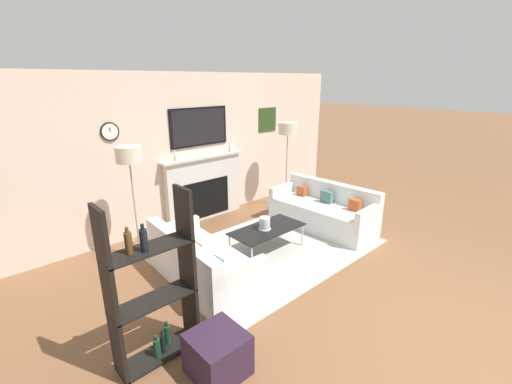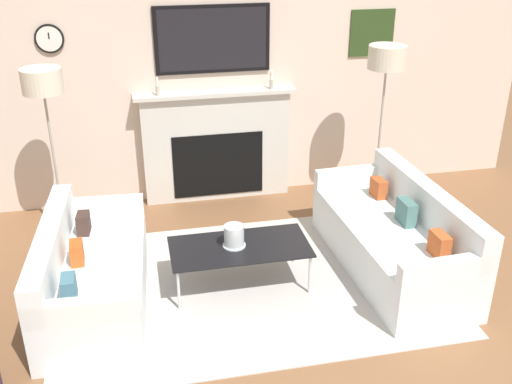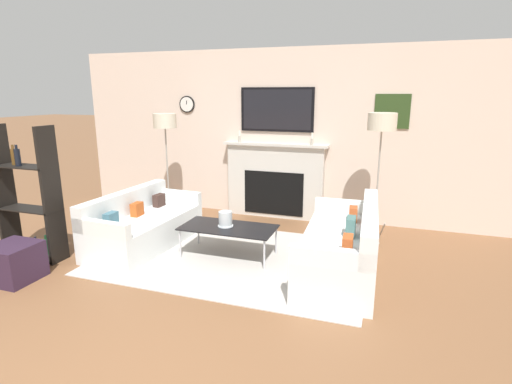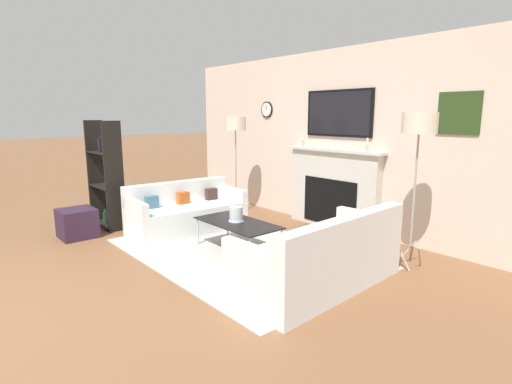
# 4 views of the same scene
# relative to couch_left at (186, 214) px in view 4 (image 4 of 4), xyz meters

# --- Properties ---
(fireplace_wall) EXTENTS (7.13, 0.28, 2.70)m
(fireplace_wall) POSITION_rel_couch_left_xyz_m (1.33, 1.91, 0.95)
(fireplace_wall) COLOR beige
(fireplace_wall) RESTS_ON ground_plane
(area_rug) EXTENTS (3.27, 2.20, 0.01)m
(area_rug) POSITION_rel_couch_left_xyz_m (1.33, -0.00, -0.26)
(area_rug) COLOR #BCB6AE
(area_rug) RESTS_ON ground_plane
(couch_left) EXTENTS (0.88, 1.73, 0.72)m
(couch_left) POSITION_rel_couch_left_xyz_m (0.00, 0.00, 0.00)
(couch_left) COLOR silver
(couch_left) RESTS_ON ground_plane
(couch_right) EXTENTS (0.88, 1.92, 0.79)m
(couch_right) POSITION_rel_couch_left_xyz_m (2.65, -0.00, 0.02)
(couch_right) COLOR silver
(couch_right) RESTS_ON ground_plane
(coffee_table) EXTENTS (1.18, 0.58, 0.39)m
(coffee_table) POSITION_rel_couch_left_xyz_m (1.24, 0.02, 0.10)
(coffee_table) COLOR black
(coffee_table) RESTS_ON ground_plane
(hurricane_candle) EXTENTS (0.20, 0.20, 0.19)m
(hurricane_candle) POSITION_rel_couch_left_xyz_m (1.20, 0.03, 0.20)
(hurricane_candle) COLOR silver
(hurricane_candle) RESTS_ON coffee_table
(floor_lamp_left) EXTENTS (0.36, 0.36, 1.71)m
(floor_lamp_left) POSITION_rel_couch_left_xyz_m (-0.30, 1.20, 1.29)
(floor_lamp_left) COLOR #9E998E
(floor_lamp_left) RESTS_ON ground_plane
(floor_lamp_right) EXTENTS (0.37, 0.37, 1.77)m
(floor_lamp_right) POSITION_rel_couch_left_xyz_m (2.96, 1.20, 1.34)
(floor_lamp_right) COLOR #9E998E
(floor_lamp_right) RESTS_ON ground_plane
(shelf_unit) EXTENTS (0.79, 0.28, 1.65)m
(shelf_unit) POSITION_rel_couch_left_xyz_m (-1.04, -0.80, 0.50)
(shelf_unit) COLOR black
(shelf_unit) RESTS_ON ground_plane
(ottoman) EXTENTS (0.48, 0.48, 0.41)m
(ottoman) POSITION_rel_couch_left_xyz_m (-0.74, -1.35, -0.06)
(ottoman) COLOR #2F1E31
(ottoman) RESTS_ON ground_plane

